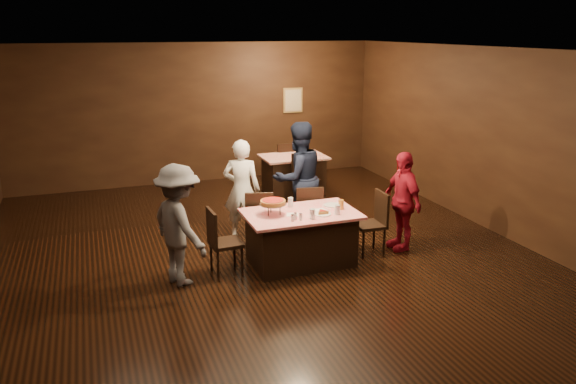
% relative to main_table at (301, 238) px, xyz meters
% --- Properties ---
extents(room, '(10.00, 10.04, 3.02)m').
position_rel_main_table_xyz_m(room, '(-0.48, 0.05, 1.75)').
color(room, black).
rests_on(room, ground).
extents(main_table, '(1.60, 1.00, 0.77)m').
position_rel_main_table_xyz_m(main_table, '(0.00, 0.00, 0.00)').
color(main_table, red).
rests_on(main_table, ground).
extents(back_table, '(1.30, 0.90, 0.77)m').
position_rel_main_table_xyz_m(back_table, '(1.17, 3.46, 0.00)').
color(back_table, '#AB1C0B').
rests_on(back_table, ground).
extents(chair_far_left, '(0.51, 0.51, 0.95)m').
position_rel_main_table_xyz_m(chair_far_left, '(-0.40, 0.75, 0.09)').
color(chair_far_left, black).
rests_on(chair_far_left, ground).
extents(chair_far_right, '(0.49, 0.49, 0.95)m').
position_rel_main_table_xyz_m(chair_far_right, '(0.40, 0.75, 0.09)').
color(chair_far_right, black).
rests_on(chair_far_right, ground).
extents(chair_end_left, '(0.44, 0.44, 0.95)m').
position_rel_main_table_xyz_m(chair_end_left, '(-1.10, 0.00, 0.09)').
color(chair_end_left, black).
rests_on(chair_end_left, ground).
extents(chair_end_right, '(0.43, 0.43, 0.95)m').
position_rel_main_table_xyz_m(chair_end_right, '(1.10, 0.00, 0.09)').
color(chair_end_right, black).
rests_on(chair_end_right, ground).
extents(chair_back_near, '(0.48, 0.48, 0.95)m').
position_rel_main_table_xyz_m(chair_back_near, '(1.17, 2.76, 0.09)').
color(chair_back_near, black).
rests_on(chair_back_near, ground).
extents(chair_back_far, '(0.43, 0.43, 0.95)m').
position_rel_main_table_xyz_m(chair_back_far, '(1.17, 4.06, 0.09)').
color(chair_back_far, black).
rests_on(chair_back_far, ground).
extents(diner_white_jacket, '(0.70, 0.60, 1.63)m').
position_rel_main_table_xyz_m(diner_white_jacket, '(-0.52, 1.26, 0.43)').
color(diner_white_jacket, white).
rests_on(diner_white_jacket, ground).
extents(diner_navy_hoodie, '(1.02, 0.86, 1.85)m').
position_rel_main_table_xyz_m(diner_navy_hoodie, '(0.43, 1.23, 0.54)').
color(diner_navy_hoodie, black).
rests_on(diner_navy_hoodie, ground).
extents(diner_grey_knit, '(0.95, 1.20, 1.63)m').
position_rel_main_table_xyz_m(diner_grey_knit, '(-1.73, -0.06, 0.43)').
color(diner_grey_knit, '#5B5B61').
rests_on(diner_grey_knit, ground).
extents(diner_red_shirt, '(0.39, 0.90, 1.53)m').
position_rel_main_table_xyz_m(diner_red_shirt, '(1.66, 0.02, 0.38)').
color(diner_red_shirt, '#A81329').
rests_on(diner_red_shirt, ground).
extents(pizza_stand, '(0.38, 0.38, 0.22)m').
position_rel_main_table_xyz_m(pizza_stand, '(-0.40, 0.05, 0.57)').
color(pizza_stand, black).
rests_on(pizza_stand, main_table).
extents(plate_with_slice, '(0.25, 0.25, 0.06)m').
position_rel_main_table_xyz_m(plate_with_slice, '(0.25, -0.18, 0.41)').
color(plate_with_slice, white).
rests_on(plate_with_slice, main_table).
extents(plate_empty, '(0.25, 0.25, 0.01)m').
position_rel_main_table_xyz_m(plate_empty, '(0.55, 0.15, 0.39)').
color(plate_empty, white).
rests_on(plate_empty, main_table).
extents(glass_front_left, '(0.08, 0.08, 0.14)m').
position_rel_main_table_xyz_m(glass_front_left, '(0.05, -0.30, 0.46)').
color(glass_front_left, silver).
rests_on(glass_front_left, main_table).
extents(glass_front_right, '(0.08, 0.08, 0.14)m').
position_rel_main_table_xyz_m(glass_front_right, '(0.45, -0.25, 0.46)').
color(glass_front_right, silver).
rests_on(glass_front_right, main_table).
extents(glass_amber, '(0.08, 0.08, 0.14)m').
position_rel_main_table_xyz_m(glass_amber, '(0.60, -0.05, 0.46)').
color(glass_amber, '#BF7F26').
rests_on(glass_amber, main_table).
extents(glass_back, '(0.08, 0.08, 0.14)m').
position_rel_main_table_xyz_m(glass_back, '(-0.05, 0.30, 0.46)').
color(glass_back, silver).
rests_on(glass_back, main_table).
extents(condiments, '(0.17, 0.10, 0.09)m').
position_rel_main_table_xyz_m(condiments, '(-0.18, -0.28, 0.43)').
color(condiments, silver).
rests_on(condiments, main_table).
extents(napkin_center, '(0.19, 0.19, 0.01)m').
position_rel_main_table_xyz_m(napkin_center, '(0.30, 0.00, 0.39)').
color(napkin_center, white).
rests_on(napkin_center, main_table).
extents(napkin_left, '(0.21, 0.21, 0.01)m').
position_rel_main_table_xyz_m(napkin_left, '(-0.15, -0.05, 0.39)').
color(napkin_left, white).
rests_on(napkin_left, main_table).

